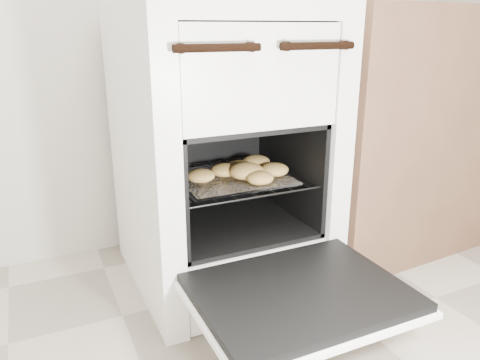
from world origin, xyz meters
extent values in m
cube|color=white|center=(0.07, 1.17, 0.48)|extent=(0.63, 0.67, 0.96)
cylinder|color=black|center=(-0.08, 0.81, 0.84)|extent=(0.23, 0.02, 0.02)
cylinder|color=black|center=(0.21, 0.81, 0.84)|extent=(0.23, 0.02, 0.02)
cube|color=black|center=(0.07, 0.62, 0.22)|extent=(0.54, 0.42, 0.03)
cube|color=white|center=(0.07, 0.62, 0.20)|extent=(0.56, 0.44, 0.02)
cylinder|color=black|center=(-0.16, 1.08, 0.40)|extent=(0.01, 0.44, 0.01)
cylinder|color=black|center=(0.29, 1.08, 0.40)|extent=(0.01, 0.44, 0.01)
cylinder|color=black|center=(0.07, 0.87, 0.40)|extent=(0.45, 0.01, 0.01)
cylinder|color=black|center=(0.07, 1.29, 0.40)|extent=(0.45, 0.01, 0.01)
cylinder|color=black|center=(-0.12, 1.08, 0.40)|extent=(0.01, 0.42, 0.01)
cylinder|color=black|center=(-0.06, 1.08, 0.40)|extent=(0.01, 0.42, 0.01)
cylinder|color=black|center=(0.00, 1.08, 0.40)|extent=(0.01, 0.42, 0.01)
cylinder|color=black|center=(0.07, 1.08, 0.40)|extent=(0.01, 0.42, 0.01)
cylinder|color=black|center=(0.13, 1.08, 0.40)|extent=(0.01, 0.42, 0.01)
cylinder|color=black|center=(0.19, 1.08, 0.40)|extent=(0.01, 0.42, 0.01)
cylinder|color=black|center=(0.25, 1.08, 0.40)|extent=(0.01, 0.42, 0.01)
cube|color=white|center=(0.07, 1.06, 0.41)|extent=(0.36, 0.31, 0.01)
ellipsoid|color=tan|center=(0.11, 0.95, 0.43)|extent=(0.12, 0.12, 0.04)
ellipsoid|color=tan|center=(0.11, 1.10, 0.43)|extent=(0.13, 0.13, 0.04)
ellipsoid|color=tan|center=(0.10, 1.02, 0.44)|extent=(0.16, 0.16, 0.05)
ellipsoid|color=tan|center=(-0.05, 1.05, 0.43)|extent=(0.12, 0.12, 0.04)
ellipsoid|color=tan|center=(0.20, 1.01, 0.43)|extent=(0.13, 0.13, 0.04)
ellipsoid|color=tan|center=(0.18, 1.12, 0.43)|extent=(0.13, 0.13, 0.04)
ellipsoid|color=tan|center=(0.04, 1.08, 0.43)|extent=(0.11, 0.11, 0.04)
cube|color=brown|center=(0.89, 1.21, 0.48)|extent=(1.00, 0.70, 0.96)
camera|label=1|loc=(-0.53, -0.29, 0.89)|focal=35.00mm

